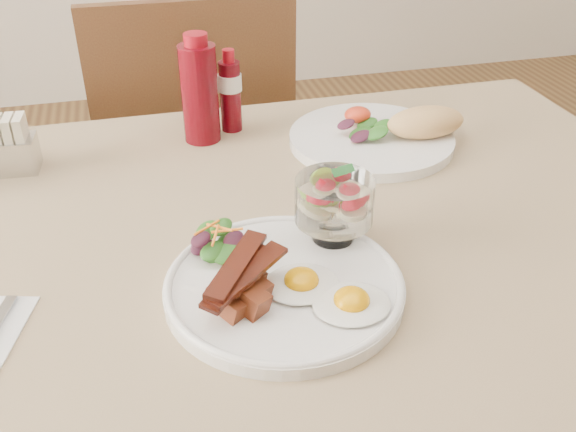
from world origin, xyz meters
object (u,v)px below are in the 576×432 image
at_px(chair_far, 195,163).
at_px(main_plate, 284,287).
at_px(sugar_caddy, 3,148).
at_px(table, 250,288).
at_px(ketchup_bottle, 200,92).
at_px(fruit_cup, 334,201).
at_px(second_plate, 384,134).
at_px(hot_sauce_bottle, 230,92).

distance_m(chair_far, main_plate, 0.82).
bearing_deg(sugar_caddy, table, -35.47).
height_order(chair_far, main_plate, chair_far).
relative_size(ketchup_bottle, sugar_caddy, 1.80).
height_order(table, ketchup_bottle, ketchup_bottle).
height_order(fruit_cup, second_plate, fruit_cup).
bearing_deg(ketchup_bottle, hot_sauce_bottle, 26.29).
relative_size(main_plate, ketchup_bottle, 1.54).
height_order(ketchup_bottle, hot_sauce_bottle, ketchup_bottle).
bearing_deg(main_plate, fruit_cup, 41.33).
distance_m(table, chair_far, 0.68).
bearing_deg(sugar_caddy, main_plate, -44.71).
bearing_deg(second_plate, hot_sauce_bottle, 152.90).
height_order(ketchup_bottle, sugar_caddy, ketchup_bottle).
xyz_separation_m(table, chair_far, (0.00, 0.66, -0.14)).
height_order(second_plate, hot_sauce_bottle, hot_sauce_bottle).
xyz_separation_m(table, hot_sauce_bottle, (0.04, 0.34, 0.16)).
height_order(fruit_cup, hot_sauce_bottle, hot_sauce_bottle).
bearing_deg(second_plate, table, -142.07).
xyz_separation_m(main_plate, ketchup_bottle, (-0.03, 0.44, 0.08)).
height_order(table, second_plate, second_plate).
distance_m(main_plate, sugar_caddy, 0.53).
bearing_deg(ketchup_bottle, second_plate, -17.87).
relative_size(chair_far, fruit_cup, 9.35).
bearing_deg(main_plate, chair_far, 91.36).
bearing_deg(hot_sauce_bottle, second_plate, -27.10).
xyz_separation_m(chair_far, ketchup_bottle, (-0.01, -0.35, 0.31)).
distance_m(ketchup_bottle, sugar_caddy, 0.32).
distance_m(table, second_plate, 0.37).
distance_m(chair_far, ketchup_bottle, 0.47).
bearing_deg(chair_far, sugar_caddy, -129.97).
bearing_deg(sugar_caddy, ketchup_bottle, 11.47).
bearing_deg(main_plate, second_plate, 52.87).
xyz_separation_m(main_plate, second_plate, (0.26, 0.34, 0.01)).
bearing_deg(fruit_cup, second_plate, 56.74).
distance_m(main_plate, ketchup_bottle, 0.45).
bearing_deg(second_plate, sugar_caddy, 174.73).
relative_size(chair_far, second_plate, 3.16).
bearing_deg(main_plate, ketchup_bottle, 94.39).
distance_m(ketchup_bottle, hot_sauce_bottle, 0.06).
relative_size(chair_far, ketchup_bottle, 5.10).
xyz_separation_m(main_plate, fruit_cup, (0.08, 0.07, 0.06)).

